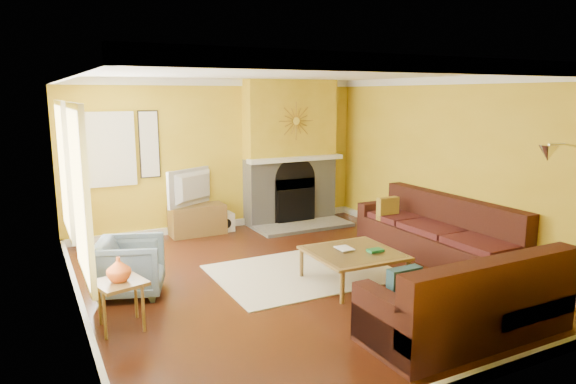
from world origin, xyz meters
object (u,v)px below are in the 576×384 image
sectional_sofa (403,247)px  armchair (131,267)px  side_table (121,305)px  media_console (197,220)px  coffee_table (353,267)px

sectional_sofa → armchair: 3.48m
sectional_sofa → side_table: 3.58m
sectional_sofa → media_console: (-1.72, 3.43, -0.19)m
side_table → armchair: bearing=73.0°
coffee_table → side_table: side_table is taller
sectional_sofa → armchair: size_ratio=5.10×
side_table → media_console: bearing=60.0°
armchair → side_table: armchair is taller
armchair → side_table: 0.96m
media_console → armchair: armchair is taller
media_console → side_table: 3.69m
coffee_table → media_console: (-1.08, 3.22, 0.05)m
coffee_table → armchair: size_ratio=1.42×
coffee_table → armchair: 2.81m
sectional_sofa → side_table: size_ratio=7.60×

